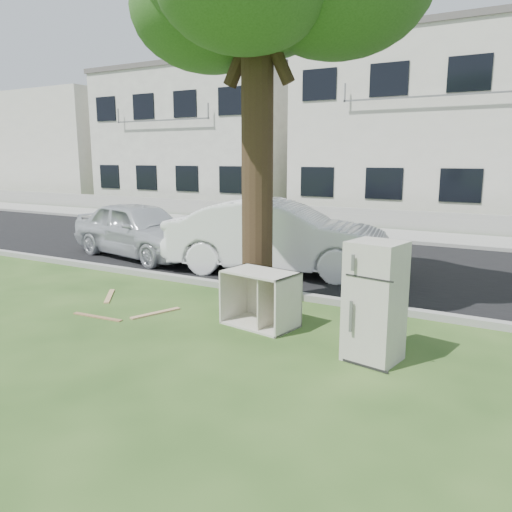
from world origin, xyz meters
The scene contains 16 objects.
ground centered at (0.00, 0.00, 0.00)m, with size 120.00×120.00×0.00m, color #254518.
road centered at (0.00, 6.00, 0.01)m, with size 120.00×7.00×0.01m, color black.
kerb_near centered at (0.00, 2.45, 0.00)m, with size 120.00×0.18×0.12m, color gray.
kerb_far centered at (0.00, 9.55, 0.00)m, with size 120.00×0.18×0.12m, color gray.
sidewalk centered at (0.00, 11.00, 0.01)m, with size 120.00×2.80×0.01m, color gray.
low_wall centered at (0.00, 12.60, 0.35)m, with size 120.00×0.15×0.70m, color gray.
townhouse_left centered at (-12.00, 17.50, 3.52)m, with size 10.20×8.16×7.04m.
townhouse_center centered at (0.00, 17.50, 3.72)m, with size 11.22×8.16×7.44m.
filler_left centered at (-26.00, 18.00, 3.20)m, with size 16.00×9.00×6.40m, color silver.
fridge centered at (2.12, 0.35, 0.78)m, with size 0.64×0.59×1.55m, color #B1ADA0.
cabinet centered at (0.20, 0.82, 0.43)m, with size 1.11×0.69×0.86m, color white.
plank_a centered at (-2.31, -0.16, 0.01)m, with size 0.98×0.08×0.02m, color #956D48.
plank_b centered at (-3.06, 0.85, 0.01)m, with size 0.93×0.09×0.02m, color tan.
plank_c centered at (-1.60, 0.46, 0.01)m, with size 0.90×0.10×0.02m, color tan.
car_center centered at (-1.24, 4.24, 0.82)m, with size 1.74×5.00×1.65m, color white.
car_left centered at (-5.22, 4.10, 0.73)m, with size 1.71×4.26×1.45m, color silver.
Camera 1 is at (3.79, -5.70, 2.57)m, focal length 35.00 mm.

